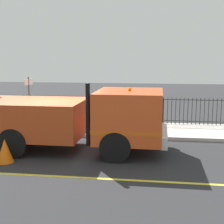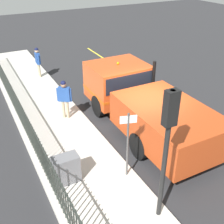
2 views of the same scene
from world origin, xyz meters
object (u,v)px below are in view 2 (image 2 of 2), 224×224
object	(u,v)px
worker_standing	(64,96)
street_sign	(128,138)
work_truck	(139,99)
traffic_light_near	(168,133)
traffic_cone	(199,129)
utility_cabinet	(66,169)
pedestrian_distant	(38,59)

from	to	relation	value
worker_standing	street_sign	world-z (taller)	street_sign
work_truck	worker_standing	distance (m)	3.07
traffic_light_near	traffic_cone	world-z (taller)	traffic_light_near
work_truck	utility_cabinet	world-z (taller)	work_truck
utility_cabinet	traffic_cone	distance (m)	5.44
pedestrian_distant	worker_standing	bearing A→B (deg)	0.01
traffic_light_near	traffic_cone	xyz separation A→B (m)	(-3.69, -2.40, -2.40)
traffic_light_near	street_sign	bearing A→B (deg)	90.42
traffic_light_near	street_sign	size ratio (longest dim) A/B	1.64
utility_cabinet	traffic_cone	xyz separation A→B (m)	(-5.44, -0.05, -0.23)
work_truck	street_sign	distance (m)	3.31
utility_cabinet	worker_standing	bearing A→B (deg)	-109.34
worker_standing	utility_cabinet	size ratio (longest dim) A/B	1.85
pedestrian_distant	traffic_cone	bearing A→B (deg)	26.78
worker_standing	utility_cabinet	xyz separation A→B (m)	(1.29, 3.68, -0.58)
traffic_light_near	utility_cabinet	size ratio (longest dim) A/B	3.99
pedestrian_distant	traffic_cone	size ratio (longest dim) A/B	2.29
utility_cabinet	traffic_light_near	bearing A→B (deg)	126.64
work_truck	worker_standing	xyz separation A→B (m)	(2.54, -1.73, -0.02)
worker_standing	traffic_light_near	distance (m)	6.26
traffic_cone	utility_cabinet	bearing A→B (deg)	0.49
work_truck	worker_standing	size ratio (longest dim) A/B	4.05
work_truck	utility_cabinet	bearing A→B (deg)	-152.74
street_sign	pedestrian_distant	bearing A→B (deg)	-88.56
work_truck	traffic_cone	xyz separation A→B (m)	(-1.61, 1.91, -0.83)
work_truck	traffic_light_near	bearing A→B (deg)	-115.56
work_truck	traffic_cone	world-z (taller)	work_truck
worker_standing	utility_cabinet	world-z (taller)	worker_standing
traffic_light_near	traffic_cone	distance (m)	5.01
street_sign	traffic_light_near	bearing A→B (deg)	89.20
utility_cabinet	street_sign	distance (m)	2.10
traffic_light_near	utility_cabinet	xyz separation A→B (m)	(1.75, -2.35, -2.17)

